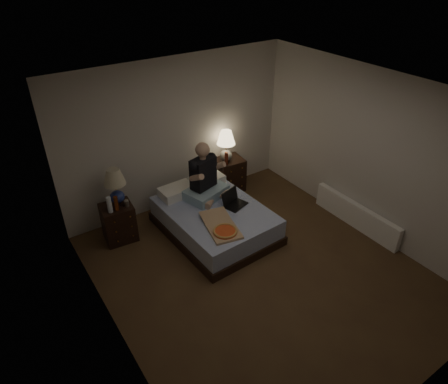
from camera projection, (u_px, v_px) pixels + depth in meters
floor at (260, 272)px, 5.56m from camera, size 4.00×4.50×0.00m
ceiling at (272, 98)px, 4.22m from camera, size 4.00×4.50×0.00m
wall_back at (177, 134)px, 6.47m from camera, size 4.00×0.00×2.50m
wall_front at (436, 319)px, 3.32m from camera, size 4.00×0.00×2.50m
wall_left at (108, 259)px, 3.94m from camera, size 0.00×4.50×2.50m
wall_right at (371, 155)px, 5.84m from camera, size 0.00×4.50×2.50m
bed at (215, 220)px, 6.22m from camera, size 1.40×1.82×0.44m
nightstand_left at (119, 223)px, 6.04m from camera, size 0.50×0.46×0.59m
nightstand_right at (229, 174)px, 7.25m from camera, size 0.52×0.47×0.62m
lamp_left at (115, 186)px, 5.82m from camera, size 0.38×0.38×0.56m
lamp_right at (226, 146)px, 6.90m from camera, size 0.38×0.38×0.56m
water_bottle at (109, 205)px, 5.69m from camera, size 0.07×0.07×0.25m
soda_can at (127, 203)px, 5.86m from camera, size 0.07×0.07×0.10m
beer_bottle_left at (116, 203)px, 5.74m from camera, size 0.06×0.06×0.23m
beer_bottle_right at (226, 158)px, 6.86m from camera, size 0.06×0.06×0.23m
person at (206, 171)px, 6.13m from camera, size 0.78×0.68×0.93m
laptop at (236, 199)px, 6.10m from camera, size 0.41×0.37×0.24m
pizza_box at (225, 232)px, 5.55m from camera, size 0.55×0.83×0.08m
radiator at (356, 215)px, 6.36m from camera, size 0.10×1.60×0.40m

